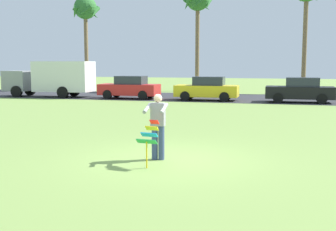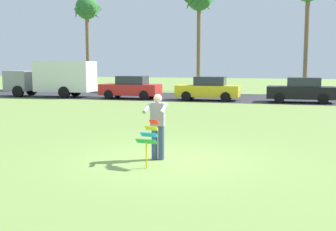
{
  "view_description": "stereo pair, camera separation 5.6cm",
  "coord_description": "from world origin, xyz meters",
  "px_view_note": "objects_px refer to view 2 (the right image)",
  "views": [
    {
      "loc": [
        2.93,
        -10.8,
        2.55
      ],
      "look_at": [
        -0.26,
        0.95,
        1.05
      ],
      "focal_mm": 46.32,
      "sensor_mm": 36.0,
      "label": 1
    },
    {
      "loc": [
        2.98,
        -10.78,
        2.55
      ],
      "look_at": [
        -0.26,
        0.95,
        1.05
      ],
      "focal_mm": 46.32,
      "sensor_mm": 36.0,
      "label": 2
    }
  ],
  "objects_px": {
    "parked_car_red": "(131,88)",
    "palm_tree_right_near": "(199,4)",
    "person_kite_flyer": "(158,124)",
    "parked_car_yellow": "(208,89)",
    "parked_truck_grey_van": "(55,78)",
    "palm_tree_left_near": "(87,12)",
    "parked_car_black": "(302,90)",
    "kite_held": "(149,136)"
  },
  "relations": [
    {
      "from": "person_kite_flyer",
      "to": "parked_car_black",
      "type": "xyz_separation_m",
      "value": [
        4.11,
        18.02,
        -0.18
      ]
    },
    {
      "from": "parked_car_yellow",
      "to": "palm_tree_right_near",
      "type": "xyz_separation_m",
      "value": [
        -2.61,
        9.55,
        6.91
      ]
    },
    {
      "from": "person_kite_flyer",
      "to": "kite_held",
      "type": "distance_m",
      "value": 0.82
    },
    {
      "from": "parked_car_red",
      "to": "parked_car_black",
      "type": "xyz_separation_m",
      "value": [
        11.53,
        0.0,
        0.0
      ]
    },
    {
      "from": "parked_car_yellow",
      "to": "palm_tree_right_near",
      "type": "relative_size",
      "value": 0.46
    },
    {
      "from": "palm_tree_right_near",
      "to": "parked_car_black",
      "type": "bearing_deg",
      "value": -47.99
    },
    {
      "from": "palm_tree_right_near",
      "to": "kite_held",
      "type": "bearing_deg",
      "value": -80.97
    },
    {
      "from": "parked_truck_grey_van",
      "to": "parked_car_yellow",
      "type": "height_order",
      "value": "parked_truck_grey_van"
    },
    {
      "from": "parked_car_yellow",
      "to": "palm_tree_left_near",
      "type": "relative_size",
      "value": 0.49
    },
    {
      "from": "person_kite_flyer",
      "to": "parked_truck_grey_van",
      "type": "xyz_separation_m",
      "value": [
        -13.37,
        18.02,
        0.46
      ]
    },
    {
      "from": "parked_car_yellow",
      "to": "palm_tree_left_near",
      "type": "height_order",
      "value": "palm_tree_left_near"
    },
    {
      "from": "parked_car_yellow",
      "to": "person_kite_flyer",
      "type": "bearing_deg",
      "value": -84.04
    },
    {
      "from": "kite_held",
      "to": "palm_tree_left_near",
      "type": "height_order",
      "value": "palm_tree_left_near"
    },
    {
      "from": "parked_car_black",
      "to": "palm_tree_left_near",
      "type": "height_order",
      "value": "palm_tree_left_near"
    },
    {
      "from": "parked_truck_grey_van",
      "to": "palm_tree_left_near",
      "type": "height_order",
      "value": "palm_tree_left_near"
    },
    {
      "from": "person_kite_flyer",
      "to": "parked_car_yellow",
      "type": "relative_size",
      "value": 0.41
    },
    {
      "from": "person_kite_flyer",
      "to": "palm_tree_left_near",
      "type": "distance_m",
      "value": 31.17
    },
    {
      "from": "kite_held",
      "to": "parked_car_yellow",
      "type": "height_order",
      "value": "parked_car_yellow"
    },
    {
      "from": "parked_truck_grey_van",
      "to": "kite_held",
      "type": "bearing_deg",
      "value": -54.57
    },
    {
      "from": "parked_truck_grey_van",
      "to": "parked_car_black",
      "type": "relative_size",
      "value": 1.61
    },
    {
      "from": "person_kite_flyer",
      "to": "parked_truck_grey_van",
      "type": "bearing_deg",
      "value": 126.57
    },
    {
      "from": "palm_tree_left_near",
      "to": "person_kite_flyer",
      "type": "bearing_deg",
      "value": -60.88
    },
    {
      "from": "parked_car_red",
      "to": "parked_car_yellow",
      "type": "xyz_separation_m",
      "value": [
        5.54,
        0.0,
        0.0
      ]
    },
    {
      "from": "palm_tree_left_near",
      "to": "parked_car_black",
      "type": "bearing_deg",
      "value": -24.53
    },
    {
      "from": "person_kite_flyer",
      "to": "kite_held",
      "type": "xyz_separation_m",
      "value": [
        0.02,
        -0.8,
        -0.2
      ]
    },
    {
      "from": "parked_truck_grey_van",
      "to": "palm_tree_right_near",
      "type": "bearing_deg",
      "value": 47.08
    },
    {
      "from": "kite_held",
      "to": "person_kite_flyer",
      "type": "bearing_deg",
      "value": 91.48
    },
    {
      "from": "person_kite_flyer",
      "to": "parked_car_black",
      "type": "bearing_deg",
      "value": 77.15
    },
    {
      "from": "parked_truck_grey_van",
      "to": "palm_tree_left_near",
      "type": "xyz_separation_m",
      "value": [
        -1.49,
        8.66,
        5.77
      ]
    },
    {
      "from": "parked_car_yellow",
      "to": "parked_car_black",
      "type": "height_order",
      "value": "same"
    },
    {
      "from": "parked_car_black",
      "to": "palm_tree_left_near",
      "type": "relative_size",
      "value": 0.49
    },
    {
      "from": "parked_car_red",
      "to": "palm_tree_right_near",
      "type": "distance_m",
      "value": 12.14
    },
    {
      "from": "parked_car_red",
      "to": "kite_held",
      "type": "bearing_deg",
      "value": -68.43
    },
    {
      "from": "parked_car_red",
      "to": "palm_tree_right_near",
      "type": "height_order",
      "value": "palm_tree_right_near"
    },
    {
      "from": "person_kite_flyer",
      "to": "parked_car_yellow",
      "type": "height_order",
      "value": "person_kite_flyer"
    },
    {
      "from": "palm_tree_left_near",
      "to": "parked_truck_grey_van",
      "type": "bearing_deg",
      "value": -80.25
    },
    {
      "from": "parked_car_red",
      "to": "palm_tree_left_near",
      "type": "relative_size",
      "value": 0.49
    },
    {
      "from": "parked_car_red",
      "to": "parked_car_black",
      "type": "distance_m",
      "value": 11.53
    },
    {
      "from": "parked_truck_grey_van",
      "to": "palm_tree_right_near",
      "type": "distance_m",
      "value": 14.47
    },
    {
      "from": "parked_truck_grey_van",
      "to": "parked_car_red",
      "type": "relative_size",
      "value": 1.6
    },
    {
      "from": "person_kite_flyer",
      "to": "parked_car_black",
      "type": "relative_size",
      "value": 0.41
    },
    {
      "from": "parked_car_red",
      "to": "palm_tree_left_near",
      "type": "xyz_separation_m",
      "value": [
        -7.44,
        8.66,
        6.41
      ]
    }
  ]
}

